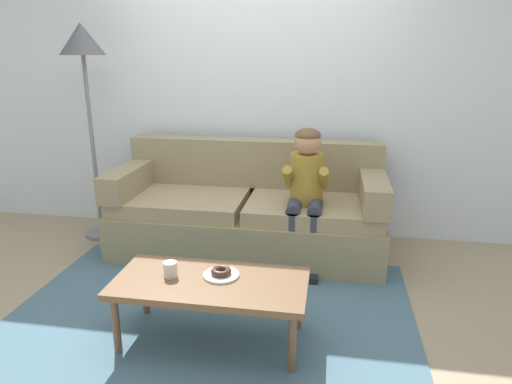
% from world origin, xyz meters
% --- Properties ---
extents(ground, '(10.00, 10.00, 0.00)m').
position_xyz_m(ground, '(0.00, 0.00, 0.00)').
color(ground, '#9E896B').
extents(wall_back, '(8.00, 0.10, 2.80)m').
position_xyz_m(wall_back, '(0.00, 1.40, 1.40)').
color(wall_back, silver).
rests_on(wall_back, ground).
extents(area_rug, '(2.61, 1.88, 0.01)m').
position_xyz_m(area_rug, '(0.00, -0.25, 0.01)').
color(area_rug, '#476675').
rests_on(area_rug, ground).
extents(couch, '(2.24, 0.90, 0.92)m').
position_xyz_m(couch, '(0.05, 0.85, 0.34)').
color(couch, '#8C7F5B').
rests_on(couch, ground).
extents(coffee_table, '(1.11, 0.53, 0.40)m').
position_xyz_m(coffee_table, '(0.07, -0.49, 0.36)').
color(coffee_table, brown).
rests_on(coffee_table, ground).
extents(person_child, '(0.34, 0.58, 1.10)m').
position_xyz_m(person_child, '(0.54, 0.64, 0.67)').
color(person_child, olive).
rests_on(person_child, ground).
extents(plate, '(0.21, 0.21, 0.01)m').
position_xyz_m(plate, '(0.13, -0.43, 0.41)').
color(plate, white).
rests_on(plate, coffee_table).
extents(donut, '(0.17, 0.17, 0.04)m').
position_xyz_m(donut, '(0.13, -0.43, 0.43)').
color(donut, '#422619').
rests_on(donut, plate).
extents(mug, '(0.08, 0.08, 0.09)m').
position_xyz_m(mug, '(-0.16, -0.48, 0.44)').
color(mug, silver).
rests_on(mug, coffee_table).
extents(toy_controller, '(0.23, 0.09, 0.05)m').
position_xyz_m(toy_controller, '(-0.58, 0.03, 0.03)').
color(toy_controller, '#339E56').
rests_on(toy_controller, ground).
extents(floor_lamp, '(0.38, 0.38, 1.89)m').
position_xyz_m(floor_lamp, '(-1.38, 0.94, 1.60)').
color(floor_lamp, slate).
rests_on(floor_lamp, ground).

